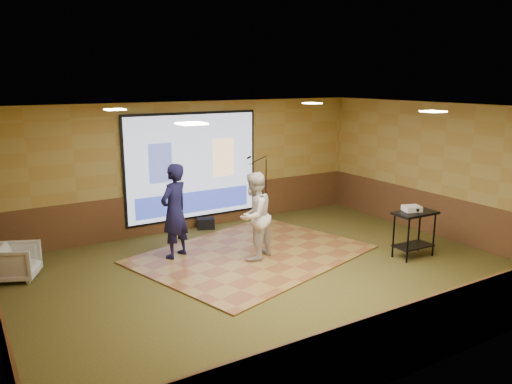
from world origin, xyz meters
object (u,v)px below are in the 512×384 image
av_table (414,226)px  mic_stand (264,204)px  projector (412,208)px  duffel_bag (206,223)px  player_right (254,216)px  banquet_chair (17,262)px  projector_screen (193,167)px  dance_floor (252,254)px  player_left (174,211)px

av_table → mic_stand: bearing=110.1°
projector → duffel_bag: size_ratio=0.80×
projector → player_right: bearing=173.0°
projector → mic_stand: bearing=130.2°
projector → banquet_chair: (-6.92, 2.79, -0.67)m
projector_screen → player_right: size_ratio=1.92×
projector_screen → duffel_bag: bearing=-42.1°
player_right → duffel_bag: bearing=-119.8°
player_right → duffel_bag: (0.10, 2.40, -0.77)m
mic_stand → banquet_chair: size_ratio=2.45×
projector → duffel_bag: 4.76m
projector_screen → banquet_chair: projector_screen is taller
duffel_bag → dance_floor: bearing=-89.8°
player_right → av_table: bearing=124.5°
dance_floor → duffel_bag: 2.15m
projector → duffel_bag: bearing=145.2°
projector_screen → mic_stand: 1.98m
player_right → banquet_chair: player_right is taller
player_left → mic_stand: bearing=174.7°
av_table → banquet_chair: bearing=157.5°
projector_screen → duffel_bag: (0.21, -0.19, -1.35)m
projector → mic_stand: (-1.28, 3.47, -0.49)m
banquet_chair → projector_screen: bearing=-49.3°
dance_floor → projector: projector is taller
av_table → player_left: bearing=149.6°
dance_floor → player_right: 0.92m
projector → banquet_chair: bearing=178.0°
duffel_bag → mic_stand: bearing=-13.9°
projector_screen → player_right: projector_screen is taller
av_table → mic_stand: (-1.30, 3.55, -0.15)m
dance_floor → av_table: 3.30m
mic_stand → dance_floor: bearing=-133.3°
projector_screen → av_table: (2.93, -4.10, -0.83)m
projector_screen → dance_floor: size_ratio=0.77×
player_left → av_table: size_ratio=2.02×
player_left → av_table: bearing=122.1°
banquet_chair → player_left: bearing=-75.7°
projector_screen → dance_floor: (0.22, -2.34, -1.46)m
av_table → banquet_chair: 7.51m
av_table → banquet_chair: (-6.93, 2.87, -0.33)m
mic_stand → banquet_chair: 5.68m
dance_floor → player_right: bearing=-112.9°
av_table → player_right: bearing=151.9°
player_right → av_table: 3.21m
player_left → projector_screen: bearing=-152.2°
player_left → banquet_chair: 2.94m
mic_stand → duffel_bag: 1.51m
mic_stand → duffel_bag: size_ratio=4.22×
projector_screen → banquet_chair: (-4.00, -1.22, -1.15)m
dance_floor → projector: (2.70, -1.68, 0.97)m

